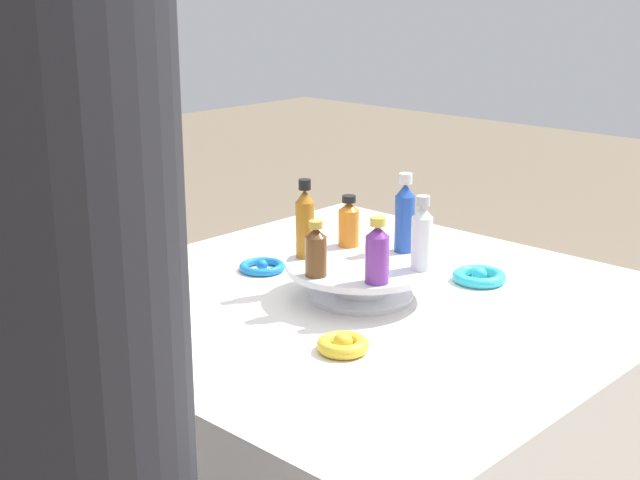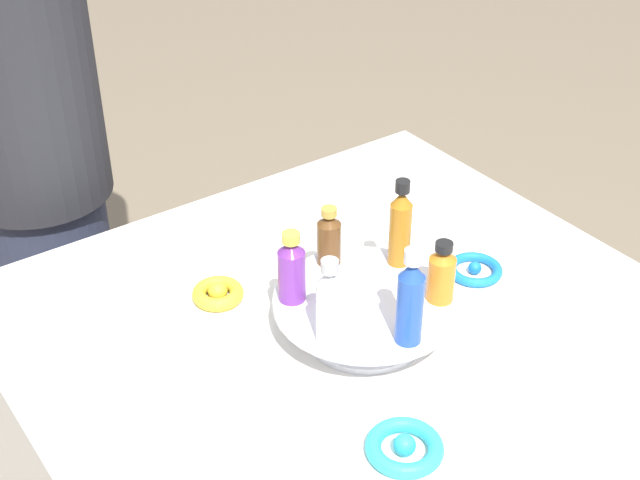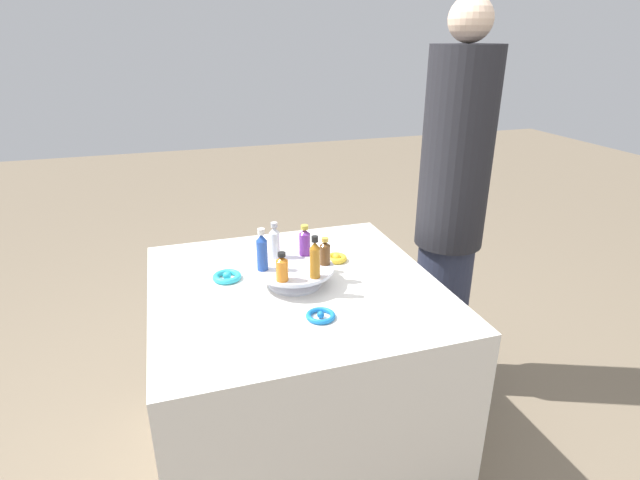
# 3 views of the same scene
# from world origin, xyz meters

# --- Properties ---
(ground_plane) EXTENTS (12.00, 12.00, 0.00)m
(ground_plane) POSITION_xyz_m (0.00, 0.00, 0.00)
(ground_plane) COLOR #756651
(party_table) EXTENTS (1.00, 1.00, 0.74)m
(party_table) POSITION_xyz_m (0.00, 0.00, 0.37)
(party_table) COLOR silver
(party_table) RESTS_ON ground_plane
(display_stand) EXTENTS (0.28, 0.28, 0.07)m
(display_stand) POSITION_xyz_m (0.00, 0.00, 0.79)
(display_stand) COLOR silver
(display_stand) RESTS_ON party_table
(bottle_blue) EXTENTS (0.04, 0.04, 0.15)m
(bottle_blue) POSITION_xyz_m (-0.01, -0.11, 0.88)
(bottle_blue) COLOR #234CAD
(bottle_blue) RESTS_ON display_stand
(bottle_orange) EXTENTS (0.04, 0.04, 0.10)m
(bottle_orange) POSITION_xyz_m (0.09, -0.06, 0.86)
(bottle_orange) COLOR orange
(bottle_orange) RESTS_ON display_stand
(bottle_amber) EXTENTS (0.03, 0.03, 0.15)m
(bottle_amber) POSITION_xyz_m (0.10, 0.05, 0.88)
(bottle_amber) COLOR #AD6B19
(bottle_amber) RESTS_ON display_stand
(bottle_brown) EXTENTS (0.04, 0.04, 0.10)m
(bottle_brown) POSITION_xyz_m (0.01, 0.11, 0.86)
(bottle_brown) COLOR brown
(bottle_brown) RESTS_ON display_stand
(bottle_purple) EXTENTS (0.04, 0.04, 0.12)m
(bottle_purple) POSITION_xyz_m (-0.09, 0.06, 0.87)
(bottle_purple) COLOR #702D93
(bottle_purple) RESTS_ON display_stand
(bottle_clear) EXTENTS (0.04, 0.04, 0.13)m
(bottle_clear) POSITION_xyz_m (-0.10, -0.05, 0.87)
(bottle_clear) COLOR silver
(bottle_clear) RESTS_ON display_stand
(ribbon_bow_gold) EXTENTS (0.08, 0.08, 0.03)m
(ribbon_bow_gold) POSITION_xyz_m (-0.14, 0.21, 0.76)
(ribbon_bow_gold) COLOR gold
(ribbon_bow_gold) RESTS_ON party_table
(ribbon_bow_teal) EXTENTS (0.10, 0.10, 0.03)m
(ribbon_bow_teal) POSITION_xyz_m (-0.11, -0.22, 0.76)
(ribbon_bow_teal) COLOR #2DB7CC
(ribbon_bow_teal) RESTS_ON party_table
(ribbon_bow_blue) EXTENTS (0.09, 0.09, 0.02)m
(ribbon_bow_blue) POSITION_xyz_m (0.25, 0.02, 0.75)
(ribbon_bow_blue) COLOR blue
(ribbon_bow_blue) RESTS_ON party_table
(person_figure) EXTENTS (0.29, 0.29, 1.70)m
(person_figure) POSITION_xyz_m (-0.23, 0.76, 0.86)
(person_figure) COLOR #282D42
(person_figure) RESTS_ON ground_plane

